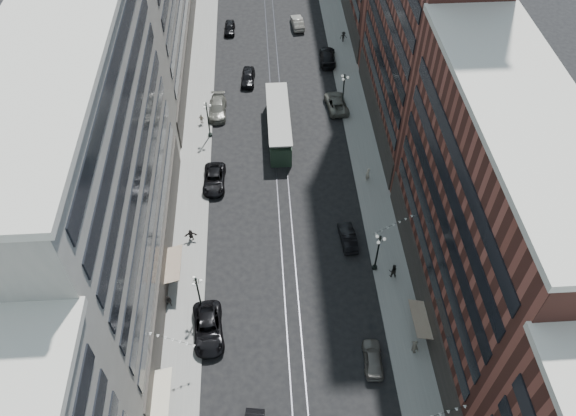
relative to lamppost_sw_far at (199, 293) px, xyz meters
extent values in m
plane|color=black|center=(9.20, 32.00, -3.10)|extent=(220.00, 220.00, 0.00)
cube|color=gray|center=(-1.80, 42.00, -3.02)|extent=(4.00, 180.00, 0.15)
cube|color=gray|center=(20.20, 42.00, -3.02)|extent=(4.00, 180.00, 0.15)
cube|color=#2D2D33|center=(8.50, 42.00, -3.09)|extent=(0.12, 180.00, 0.02)
cube|color=#2D2D33|center=(9.90, 42.00, -3.09)|extent=(0.12, 180.00, 0.02)
cube|color=gray|center=(-7.80, 5.00, 10.90)|extent=(8.00, 36.00, 28.00)
cube|color=brown|center=(26.20, 0.00, 8.90)|extent=(8.00, 30.00, 24.00)
cylinder|color=black|center=(0.00, 0.00, -2.80)|extent=(0.56, 0.56, 0.30)
cylinder|color=black|center=(0.00, 0.00, -0.35)|extent=(0.18, 0.18, 5.20)
sphere|color=black|center=(0.00, 0.00, 2.45)|extent=(0.24, 0.24, 0.24)
sphere|color=white|center=(0.45, 0.00, 2.05)|extent=(0.36, 0.36, 0.36)
sphere|color=white|center=(-0.22, 0.39, 2.05)|extent=(0.36, 0.36, 0.36)
sphere|color=white|center=(-0.22, -0.39, 2.05)|extent=(0.36, 0.36, 0.36)
cylinder|color=black|center=(0.00, 27.00, -2.80)|extent=(0.56, 0.56, 0.30)
cylinder|color=black|center=(0.00, 27.00, -0.35)|extent=(0.18, 0.18, 5.20)
sphere|color=black|center=(0.00, 27.00, 2.45)|extent=(0.24, 0.24, 0.24)
sphere|color=white|center=(0.45, 27.00, 2.05)|extent=(0.36, 0.36, 0.36)
sphere|color=white|center=(-0.22, 27.39, 2.05)|extent=(0.36, 0.36, 0.36)
sphere|color=white|center=(-0.22, 26.61, 2.05)|extent=(0.36, 0.36, 0.36)
cylinder|color=black|center=(18.40, 4.00, -2.80)|extent=(0.56, 0.56, 0.30)
cylinder|color=black|center=(18.40, 4.00, -0.35)|extent=(0.18, 0.18, 5.20)
sphere|color=black|center=(18.40, 4.00, 2.45)|extent=(0.24, 0.24, 0.24)
sphere|color=white|center=(18.85, 4.00, 2.05)|extent=(0.36, 0.36, 0.36)
sphere|color=white|center=(18.18, 4.39, 2.05)|extent=(0.36, 0.36, 0.36)
sphere|color=white|center=(18.18, 3.61, 2.05)|extent=(0.36, 0.36, 0.36)
cylinder|color=black|center=(18.40, 32.00, -2.80)|extent=(0.56, 0.56, 0.30)
cylinder|color=black|center=(18.40, 32.00, -0.35)|extent=(0.18, 0.18, 5.20)
sphere|color=black|center=(18.40, 32.00, 2.45)|extent=(0.24, 0.24, 0.24)
sphere|color=white|center=(18.85, 32.00, 2.05)|extent=(0.36, 0.36, 0.36)
sphere|color=white|center=(18.18, 32.39, 2.05)|extent=(0.36, 0.36, 0.36)
sphere|color=white|center=(18.18, 31.61, 2.05)|extent=(0.36, 0.36, 0.36)
cube|color=#233727|center=(9.20, 26.92, -1.69)|extent=(2.70, 12.95, 2.81)
cube|color=gray|center=(9.20, 26.92, 0.03)|extent=(1.73, 11.87, 0.65)
cube|color=gray|center=(9.20, 26.92, 0.46)|extent=(2.91, 13.16, 0.16)
cylinder|color=black|center=(9.20, 22.07, -2.72)|extent=(2.48, 0.76, 0.76)
cylinder|color=black|center=(9.20, 31.78, -2.72)|extent=(2.48, 0.76, 0.76)
imported|color=black|center=(0.80, -2.71, -2.24)|extent=(3.39, 6.42, 1.72)
imported|color=#646059|center=(16.41, -6.77, -2.36)|extent=(1.97, 4.39, 1.46)
imported|color=black|center=(-3.30, 0.67, -2.18)|extent=(0.83, 0.62, 1.52)
imported|color=#A79E8A|center=(20.50, -5.98, -1.99)|extent=(0.85, 1.22, 1.91)
imported|color=black|center=(0.82, 18.03, -2.31)|extent=(2.79, 5.76, 1.58)
imported|color=#626157|center=(0.92, 31.95, -2.25)|extent=(2.48, 5.86, 1.69)
imported|color=black|center=(2.40, 53.33, -2.37)|extent=(1.86, 4.30, 1.44)
imported|color=black|center=(16.00, 7.98, -2.35)|extent=(1.91, 4.61, 1.48)
imported|color=#626157|center=(17.58, 32.16, -2.29)|extent=(3.26, 6.06, 1.62)
imported|color=black|center=(17.60, 43.77, -2.25)|extent=(2.73, 5.99, 1.70)
imported|color=black|center=(5.25, 39.13, -2.28)|extent=(2.31, 4.95, 1.64)
imported|color=gray|center=(13.70, 54.20, -2.28)|extent=(2.13, 5.06, 1.62)
imported|color=black|center=(-1.54, 9.24, -2.18)|extent=(1.46, 0.56, 1.53)
imported|color=#A19885|center=(-1.19, 29.68, -2.19)|extent=(0.96, 0.64, 1.51)
imported|color=black|center=(20.09, 2.92, -2.03)|extent=(0.94, 0.58, 1.84)
imported|color=#B3A994|center=(19.67, 17.42, -1.98)|extent=(0.83, 0.82, 1.94)
imported|color=black|center=(20.73, 49.02, -2.09)|extent=(1.14, 0.55, 1.71)
camera|label=1|loc=(6.88, -31.04, 46.41)|focal=35.00mm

